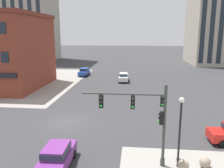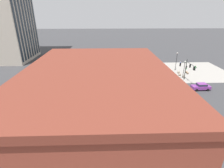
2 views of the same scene
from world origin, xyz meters
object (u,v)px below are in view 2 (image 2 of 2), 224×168
Objects in this scene: bollard_sphere_curb_a at (184,76)px; street_lamp_mid_sidewalk at (177,59)px; traffic_signal_main at (187,68)px; bench_near_signal at (187,72)px; bollard_sphere_curb_c at (179,72)px; bollard_sphere_curb_b at (180,74)px; car_main_southbound_far at (201,86)px; street_lamp_corner_near at (184,67)px; car_main_northbound_near at (43,101)px; car_main_southbound_near at (77,83)px; pedestrian_at_curb at (195,68)px; car_cross_eastbound at (163,69)px; pedestrian_near_bench at (180,63)px.

street_lamp_mid_sidewalk reaches higher than bollard_sphere_curb_a.
traffic_signal_main is at bearing 176.38° from street_lamp_mid_sidewalk.
traffic_signal_main is at bearing 151.74° from bench_near_signal.
bollard_sphere_curb_c is (6.18, -0.63, -3.26)m from traffic_signal_main.
car_main_southbound_far reaches higher than bollard_sphere_curb_b.
bollard_sphere_curb_a is 0.15× the size of street_lamp_corner_near.
bollard_sphere_curb_b is 3.36m from street_lamp_corner_near.
bollard_sphere_curb_c is at bearing -62.50° from car_main_northbound_near.
car_main_southbound_far is at bearing 171.21° from bench_near_signal.
car_main_southbound_near is 1.00× the size of car_main_southbound_far.
bollard_sphere_curb_c is 0.17× the size of car_main_southbound_near.
pedestrian_at_curb is 46.55m from car_main_northbound_near.
car_main_northbound_near is (-18.41, 35.35, 0.54)m from bollard_sphere_curb_c.
car_main_southbound_far and car_cross_eastbound have the same top height.
pedestrian_near_bench is (7.43, -3.39, 0.63)m from bollard_sphere_curb_c.
car_main_southbound_far is (-15.09, -0.71, -2.72)m from street_lamp_mid_sidewalk.
pedestrian_near_bench reaches higher than car_main_southbound_far.
bollard_sphere_curb_b is 3.49m from bench_near_signal.
bench_near_signal is 7.87m from pedestrian_near_bench.
pedestrian_near_bench is (7.79, -0.90, 0.69)m from bench_near_signal.
car_cross_eastbound reaches higher than bench_near_signal.
bench_near_signal is 5.24m from street_lamp_mid_sidewalk.
bollard_sphere_curb_c is 0.43× the size of pedestrian_near_bench.
bollard_sphere_curb_b is 5.48m from car_cross_eastbound.
street_lamp_corner_near is at bearing -67.66° from car_main_northbound_near.
bollard_sphere_curb_c is 0.17× the size of car_main_northbound_near.
street_lamp_mid_sidewalk is at bearing 39.03° from bench_near_signal.
street_lamp_corner_near reaches higher than bollard_sphere_curb_c.
bollard_sphere_curb_c is (3.74, 0.05, 0.00)m from bollard_sphere_curb_a.
car_main_southbound_near is (8.97, -5.61, 0.00)m from car_main_northbound_near.
pedestrian_near_bench is at bearing -24.54° from bollard_sphere_curb_c.
bollard_sphere_curb_b is at bearing -1.95° from traffic_signal_main.
car_main_southbound_near is 0.99× the size of car_cross_eastbound.
bench_near_signal is 1.05× the size of pedestrian_near_bench.
bollard_sphere_curb_b is at bearing -65.03° from car_main_northbound_near.
bollard_sphere_curb_c is 4.29m from street_lamp_mid_sidewalk.
bollard_sphere_curb_b is 0.43× the size of pedestrian_at_curb.
bollard_sphere_curb_b is 0.17× the size of car_main_southbound_near.
pedestrian_at_curb reaches higher than bollard_sphere_curb_b.
street_lamp_corner_near is 37.88m from car_main_northbound_near.
car_main_southbound_near is at bearing 100.42° from street_lamp_corner_near.
traffic_signal_main reaches higher than bollard_sphere_curb_c.
car_main_southbound_near is at bearing 103.95° from bollard_sphere_curb_b.
car_main_southbound_near is (-9.07, 32.23, 0.59)m from bench_near_signal.
street_lamp_corner_near is 0.85× the size of street_lamp_mid_sidewalk.
street_lamp_corner_near is at bearing 123.87° from bollard_sphere_curb_a.
street_lamp_corner_near is (-0.29, 0.43, 2.79)m from bollard_sphere_curb_a.
car_main_southbound_far is at bearing 172.08° from pedestrian_near_bench.
bollard_sphere_curb_b is at bearing 157.95° from pedestrian_near_bench.
bollard_sphere_curb_a is 2.84m from street_lamp_corner_near.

